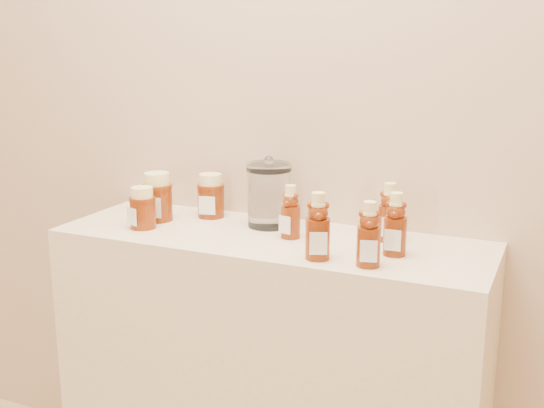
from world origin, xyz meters
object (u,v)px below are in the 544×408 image
at_px(bear_bottle_back_left, 291,208).
at_px(honey_jar_left, 157,197).
at_px(display_table, 270,385).
at_px(bear_bottle_front_left, 318,222).
at_px(glass_canister, 269,192).

relative_size(bear_bottle_back_left, honey_jar_left, 1.15).
distance_m(display_table, honey_jar_left, 0.64).
xyz_separation_m(bear_bottle_front_left, glass_canister, (-0.23, 0.22, 0.00)).
bearing_deg(glass_canister, display_table, -64.10).
relative_size(display_table, glass_canister, 6.02).
bearing_deg(bear_bottle_front_left, bear_bottle_back_left, 109.31).
relative_size(bear_bottle_front_left, glass_canister, 0.95).
bearing_deg(honey_jar_left, display_table, -14.75).
distance_m(bear_bottle_back_left, honey_jar_left, 0.43).
bearing_deg(bear_bottle_front_left, honey_jar_left, 141.72).
distance_m(bear_bottle_front_left, honey_jar_left, 0.58).
distance_m(display_table, glass_canister, 0.56).
xyz_separation_m(bear_bottle_back_left, honey_jar_left, (-0.43, 0.01, -0.01)).
bearing_deg(display_table, bear_bottle_back_left, 12.08).
xyz_separation_m(display_table, bear_bottle_front_left, (0.18, -0.13, 0.54)).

